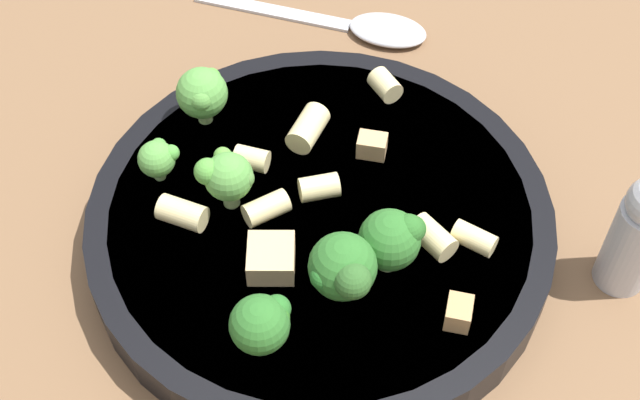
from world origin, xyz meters
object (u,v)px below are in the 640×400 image
at_px(broccoli_floret_4, 343,269).
at_px(chicken_chunk_0, 271,258).
at_px(pasta_bowl, 320,222).
at_px(pepper_shaker, 638,234).
at_px(rigatoni_2, 308,128).
at_px(chicken_chunk_1, 372,146).
at_px(broccoli_floret_2, 202,94).
at_px(rigatoni_4, 182,213).
at_px(broccoli_floret_1, 393,238).
at_px(spoon, 357,25).
at_px(broccoli_floret_5, 262,323).
at_px(rigatoni_6, 266,208).
at_px(broccoli_floret_3, 227,176).
at_px(rigatoni_0, 385,85).
at_px(rigatoni_5, 319,187).
at_px(rigatoni_3, 252,159).
at_px(broccoli_floret_0, 158,158).
at_px(rigatoni_1, 474,238).
at_px(chicken_chunk_2, 456,315).
at_px(rigatoni_7, 433,237).

relative_size(broccoli_floret_4, chicken_chunk_0, 1.62).
bearing_deg(pasta_bowl, pepper_shaker, 36.29).
bearing_deg(rigatoni_2, chicken_chunk_1, 27.22).
bearing_deg(broccoli_floret_2, rigatoni_4, -49.40).
relative_size(broccoli_floret_2, rigatoni_4, 1.45).
bearing_deg(pasta_bowl, rigatoni_4, -129.20).
xyz_separation_m(broccoli_floret_1, pepper_shaker, (0.09, 0.10, -0.01)).
bearing_deg(broccoli_floret_2, spoon, 95.29).
bearing_deg(pepper_shaker, broccoli_floret_5, -118.24).
bearing_deg(rigatoni_2, broccoli_floret_5, -53.30).
xyz_separation_m(broccoli_floret_4, rigatoni_4, (-0.10, -0.03, -0.02)).
xyz_separation_m(broccoli_floret_2, broccoli_floret_5, (0.14, -0.08, -0.00)).
distance_m(broccoli_floret_1, rigatoni_6, 0.08).
bearing_deg(broccoli_floret_3, pepper_shaker, 36.81).
bearing_deg(rigatoni_0, rigatoni_5, -71.54).
bearing_deg(pepper_shaker, rigatoni_6, -141.40).
distance_m(broccoli_floret_4, pepper_shaker, 0.17).
bearing_deg(spoon, pepper_shaker, -10.82).
bearing_deg(rigatoni_3, chicken_chunk_0, -33.87).
distance_m(broccoli_floret_5, pepper_shaker, 0.21).
bearing_deg(pasta_bowl, broccoli_floret_0, -150.41).
height_order(rigatoni_0, spoon, rigatoni_0).
height_order(rigatoni_4, rigatoni_5, rigatoni_4).
bearing_deg(broccoli_floret_2, chicken_chunk_1, 30.25).
distance_m(broccoli_floret_5, rigatoni_5, 0.11).
bearing_deg(rigatoni_0, rigatoni_1, -24.67).
relative_size(rigatoni_4, rigatoni_6, 1.06).
distance_m(pasta_bowl, broccoli_floret_0, 0.10).
bearing_deg(rigatoni_3, rigatoni_1, 20.46).
xyz_separation_m(rigatoni_3, rigatoni_4, (0.00, -0.06, 0.00)).
height_order(chicken_chunk_2, pepper_shaker, pepper_shaker).
height_order(rigatoni_3, chicken_chunk_1, same).
height_order(rigatoni_1, chicken_chunk_1, same).
relative_size(rigatoni_4, chicken_chunk_2, 1.63).
height_order(rigatoni_3, pepper_shaker, pepper_shaker).
xyz_separation_m(broccoli_floret_4, rigatoni_1, (0.03, 0.08, -0.02)).
bearing_deg(spoon, rigatoni_4, -72.85).
bearing_deg(chicken_chunk_1, rigatoni_2, -152.78).
height_order(rigatoni_0, rigatoni_4, same).
height_order(broccoli_floret_2, rigatoni_2, broccoli_floret_2).
bearing_deg(rigatoni_6, pepper_shaker, 38.60).
bearing_deg(broccoli_floret_3, rigatoni_7, 30.16).
distance_m(rigatoni_1, chicken_chunk_1, 0.09).
height_order(broccoli_floret_3, rigatoni_2, broccoli_floret_3).
relative_size(broccoli_floret_0, rigatoni_0, 1.37).
distance_m(pasta_bowl, rigatoni_6, 0.04).
bearing_deg(spoon, rigatoni_5, -53.65).
height_order(broccoli_floret_2, chicken_chunk_1, broccoli_floret_2).
relative_size(broccoli_floret_0, broccoli_floret_4, 0.62).
height_order(broccoli_floret_3, rigatoni_1, broccoli_floret_3).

